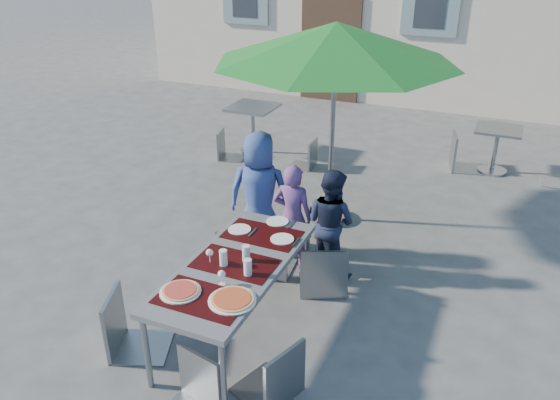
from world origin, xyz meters
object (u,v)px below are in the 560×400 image
at_px(pizza_near_right, 232,300).
at_px(chair_5, 188,356).
at_px(chair_3, 122,289).
at_px(bg_chair_r_0, 308,138).
at_px(dining_table, 235,269).
at_px(bg_chair_l_1, 464,130).
at_px(chair_4, 275,339).
at_px(pizza_near_left, 180,291).
at_px(child_2, 330,222).
at_px(child_1, 293,217).
at_px(chair_0, 238,226).
at_px(cafe_table_1, 497,143).
at_px(child_0, 259,194).
at_px(patio_umbrella, 336,44).
at_px(bg_chair_l_0, 226,129).
at_px(chair_1, 269,225).
at_px(chair_2, 325,239).
at_px(cafe_table_0, 253,120).

height_order(pizza_near_right, chair_5, chair_5).
relative_size(chair_3, chair_5, 1.15).
bearing_deg(bg_chair_r_0, chair_3, -89.28).
distance_m(dining_table, bg_chair_r_0, 4.07).
bearing_deg(bg_chair_l_1, chair_5, -102.24).
bearing_deg(bg_chair_l_1, chair_4, -97.65).
height_order(pizza_near_left, child_2, child_2).
relative_size(child_1, chair_5, 1.29).
distance_m(chair_0, bg_chair_l_1, 4.35).
bearing_deg(chair_5, bg_chair_r_0, 100.75).
bearing_deg(cafe_table_1, child_0, -123.05).
distance_m(child_0, child_2, 0.88).
xyz_separation_m(child_0, bg_chair_r_0, (-0.39, 2.56, -0.22)).
relative_size(chair_0, patio_umbrella, 0.33).
distance_m(dining_table, pizza_near_left, 0.59).
relative_size(dining_table, bg_chair_l_0, 2.14).
xyz_separation_m(child_2, chair_3, (-1.21, -1.88, 0.03)).
height_order(chair_1, chair_5, chair_1).
distance_m(child_2, chair_3, 2.23).
bearing_deg(pizza_near_left, chair_0, 100.06).
bearing_deg(dining_table, chair_3, -144.38).
height_order(pizza_near_right, chair_3, chair_3).
height_order(pizza_near_left, chair_0, chair_0).
distance_m(chair_5, bg_chair_l_1, 5.95).
bearing_deg(child_0, chair_2, 136.80).
bearing_deg(child_1, bg_chair_l_0, -52.45).
bearing_deg(pizza_near_left, patio_umbrella, 85.63).
xyz_separation_m(chair_1, chair_4, (0.77, -1.58, -0.02)).
bearing_deg(cafe_table_1, cafe_table_0, -169.73).
xyz_separation_m(child_2, chair_0, (-0.88, -0.40, -0.04)).
height_order(chair_3, cafe_table_0, chair_3).
relative_size(child_0, cafe_table_0, 1.80).
distance_m(chair_3, bg_chair_l_1, 5.83).
distance_m(chair_0, patio_umbrella, 2.31).
relative_size(pizza_near_left, chair_0, 0.35).
xyz_separation_m(chair_3, chair_4, (1.41, -0.01, -0.05)).
relative_size(pizza_near_right, chair_0, 0.39).
relative_size(pizza_near_left, child_2, 0.28).
relative_size(child_0, chair_3, 1.34).
distance_m(pizza_near_left, child_2, 1.98).
relative_size(bg_chair_l_0, bg_chair_r_0, 1.02).
distance_m(pizza_near_right, chair_4, 0.45).
bearing_deg(chair_3, dining_table, 35.62).
distance_m(child_2, patio_umbrella, 2.02).
distance_m(pizza_near_right, chair_3, 1.03).
xyz_separation_m(chair_2, cafe_table_0, (-2.41, 3.35, -0.07)).
relative_size(dining_table, chair_3, 1.75).
xyz_separation_m(pizza_near_right, bg_chair_r_0, (-1.07, 4.47, -0.28)).
distance_m(pizza_near_right, cafe_table_1, 5.67).
bearing_deg(bg_chair_r_0, bg_chair_l_1, 22.07).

